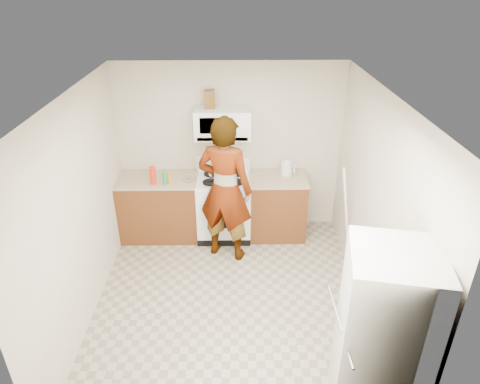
{
  "coord_description": "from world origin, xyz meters",
  "views": [
    {
      "loc": [
        0.05,
        -3.97,
        3.57
      ],
      "look_at": [
        0.12,
        0.55,
        1.2
      ],
      "focal_mm": 32.0,
      "sensor_mm": 36.0,
      "label": 1
    }
  ],
  "objects_px": {
    "gas_range": "(224,206)",
    "fridge": "(382,338)",
    "kettle": "(286,168)",
    "microwave": "(222,123)",
    "person": "(225,190)",
    "saucepan": "(215,171)"
  },
  "relations": [
    {
      "from": "person",
      "to": "kettle",
      "type": "bearing_deg",
      "value": -125.08
    },
    {
      "from": "gas_range",
      "to": "fridge",
      "type": "distance_m",
      "value": 3.23
    },
    {
      "from": "person",
      "to": "fridge",
      "type": "bearing_deg",
      "value": 139.0
    },
    {
      "from": "person",
      "to": "saucepan",
      "type": "relative_size",
      "value": 10.02
    },
    {
      "from": "fridge",
      "to": "saucepan",
      "type": "distance_m",
      "value": 3.35
    },
    {
      "from": "fridge",
      "to": "saucepan",
      "type": "height_order",
      "value": "fridge"
    },
    {
      "from": "gas_range",
      "to": "person",
      "type": "height_order",
      "value": "person"
    },
    {
      "from": "gas_range",
      "to": "kettle",
      "type": "relative_size",
      "value": 5.77
    },
    {
      "from": "person",
      "to": "kettle",
      "type": "distance_m",
      "value": 1.06
    },
    {
      "from": "kettle",
      "to": "saucepan",
      "type": "distance_m",
      "value": 1.03
    },
    {
      "from": "kettle",
      "to": "saucepan",
      "type": "bearing_deg",
      "value": -160.87
    },
    {
      "from": "microwave",
      "to": "fridge",
      "type": "xyz_separation_m",
      "value": [
        1.37,
        -3.03,
        -0.85
      ]
    },
    {
      "from": "fridge",
      "to": "microwave",
      "type": "bearing_deg",
      "value": 125.56
    },
    {
      "from": "kettle",
      "to": "microwave",
      "type": "bearing_deg",
      "value": -162.96
    },
    {
      "from": "fridge",
      "to": "saucepan",
      "type": "relative_size",
      "value": 8.47
    },
    {
      "from": "microwave",
      "to": "saucepan",
      "type": "relative_size",
      "value": 3.78
    },
    {
      "from": "fridge",
      "to": "kettle",
      "type": "relative_size",
      "value": 8.67
    },
    {
      "from": "fridge",
      "to": "kettle",
      "type": "distance_m",
      "value": 3.04
    },
    {
      "from": "gas_range",
      "to": "microwave",
      "type": "relative_size",
      "value": 1.49
    },
    {
      "from": "person",
      "to": "kettle",
      "type": "xyz_separation_m",
      "value": [
        0.87,
        0.61,
        0.03
      ]
    },
    {
      "from": "gas_range",
      "to": "person",
      "type": "distance_m",
      "value": 0.73
    },
    {
      "from": "microwave",
      "to": "fridge",
      "type": "height_order",
      "value": "microwave"
    }
  ]
}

